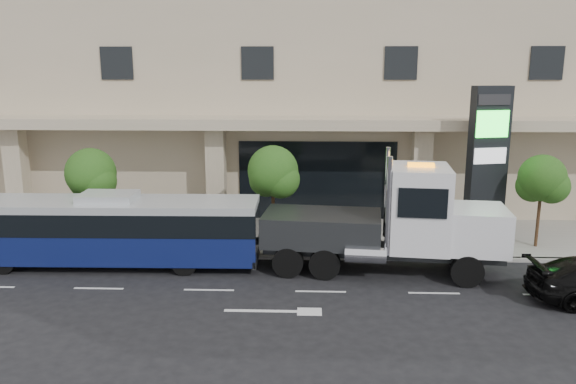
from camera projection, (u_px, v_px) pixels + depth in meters
The scene contains 10 objects.
ground at pixel (320, 276), 21.40m from camera, with size 120.00×120.00×0.00m, color black.
sidewalk at pixel (318, 236), 26.26m from camera, with size 120.00×6.00×0.15m, color gray.
curb at pixel (319, 257), 23.33m from camera, with size 120.00×0.30×0.15m, color gray.
convention_center at pixel (317, 31), 34.28m from camera, with size 60.00×17.60×20.00m.
tree_left at pixel (92, 177), 24.57m from camera, with size 2.27×2.20×4.22m.
tree_mid at pixel (274, 175), 24.26m from camera, with size 2.28×2.20×4.38m.
tree_right at pixel (543, 182), 23.91m from camera, with size 2.10×2.00×4.04m.
city_bus at pixel (110, 229), 22.28m from camera, with size 11.80×2.65×2.98m.
tow_truck at pixel (393, 224), 21.44m from camera, with size 10.44×3.51×4.73m.
signage_pylon at pixel (487, 164), 24.68m from camera, with size 1.81×1.00×6.88m.
Camera 1 is at (-0.49, -20.22, 7.79)m, focal length 35.00 mm.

